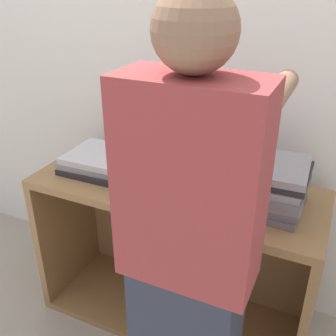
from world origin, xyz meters
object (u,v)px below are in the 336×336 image
at_px(laptop_open, 181,169).
at_px(laptop_stack_left, 103,161).
at_px(laptop_stack_right, 261,183).
at_px(person, 189,264).

bearing_deg(laptop_open, laptop_stack_left, -169.98).
height_order(laptop_open, laptop_stack_left, laptop_open).
bearing_deg(laptop_stack_right, laptop_stack_left, -179.98).
bearing_deg(laptop_stack_right, person, -102.53).
height_order(laptop_stack_right, person, person).
distance_m(laptop_open, laptop_stack_right, 0.37).
relative_size(laptop_open, person, 0.26).
bearing_deg(laptop_stack_left, laptop_stack_right, 0.02).
xyz_separation_m(laptop_open, person, (0.26, -0.54, -0.02)).
relative_size(laptop_stack_left, laptop_stack_right, 1.01).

